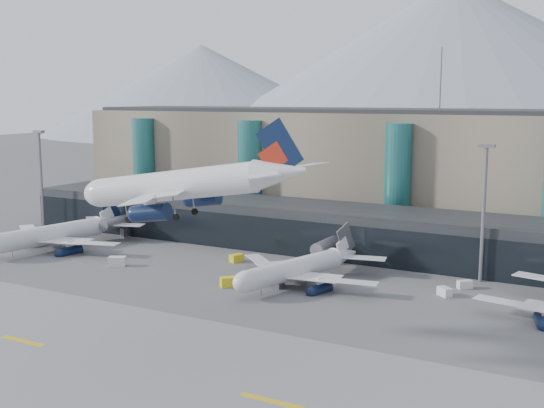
{
  "coord_description": "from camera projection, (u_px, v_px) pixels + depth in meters",
  "views": [
    {
      "loc": [
        54.78,
        -78.81,
        34.22
      ],
      "look_at": [
        -5.54,
        32.0,
        14.17
      ],
      "focal_mm": 45.0,
      "sensor_mm": 36.0,
      "label": 1
    }
  ],
  "objects": [
    {
      "name": "ground",
      "position": [
        201.0,
        333.0,
        99.59
      ],
      "size": [
        900.0,
        900.0,
        0.0
      ],
      "primitive_type": "plane",
      "color": "#515154",
      "rests_on": "ground"
    },
    {
      "name": "runway_strip",
      "position": [
        134.0,
        368.0,
        86.58
      ],
      "size": [
        400.0,
        40.0,
        0.04
      ],
      "primitive_type": "cube",
      "color": "slate",
      "rests_on": "ground"
    },
    {
      "name": "runway_markings",
      "position": [
        134.0,
        368.0,
        86.58
      ],
      "size": [
        128.0,
        1.0,
        0.02
      ],
      "color": "gold",
      "rests_on": "ground"
    },
    {
      "name": "concourse",
      "position": [
        350.0,
        231.0,
        148.9
      ],
      "size": [
        170.0,
        27.0,
        10.0
      ],
      "color": "black",
      "rests_on": "ground"
    },
    {
      "name": "terminal_main",
      "position": [
        311.0,
        165.0,
        187.04
      ],
      "size": [
        130.0,
        30.0,
        31.0
      ],
      "color": "gray",
      "rests_on": "ground"
    },
    {
      "name": "teal_towers",
      "position": [
        320.0,
        178.0,
        168.67
      ],
      "size": [
        116.4,
        19.4,
        46.0
      ],
      "color": "#276F6E",
      "rests_on": "ground"
    },
    {
      "name": "lightmast_left",
      "position": [
        41.0,
        174.0,
        174.14
      ],
      "size": [
        3.0,
        1.2,
        25.6
      ],
      "color": "slate",
      "rests_on": "ground"
    },
    {
      "name": "lightmast_mid",
      "position": [
        484.0,
        205.0,
        124.8
      ],
      "size": [
        3.0,
        1.2,
        25.6
      ],
      "color": "slate",
      "rests_on": "ground"
    },
    {
      "name": "hero_jet",
      "position": [
        196.0,
        176.0,
        90.56
      ],
      "size": [
        35.3,
        35.86,
        11.58
      ],
      "rotation": [
        0.0,
        -0.14,
        0.08
      ],
      "color": "silver",
      "rests_on": "ground"
    },
    {
      "name": "jet_parked_left",
      "position": [
        64.0,
        227.0,
        155.4
      ],
      "size": [
        37.6,
        38.07,
        12.29
      ],
      "rotation": [
        0.0,
        0.0,
        1.4
      ],
      "color": "silver",
      "rests_on": "ground"
    },
    {
      "name": "jet_parked_mid",
      "position": [
        306.0,
        260.0,
        125.88
      ],
      "size": [
        32.64,
        34.07,
        10.94
      ],
      "rotation": [
        0.0,
        0.0,
        1.29
      ],
      "color": "silver",
      "rests_on": "ground"
    },
    {
      "name": "veh_a",
      "position": [
        117.0,
        261.0,
        138.48
      ],
      "size": [
        3.92,
        3.34,
        1.92
      ],
      "primitive_type": "cube",
      "rotation": [
        0.0,
        0.0,
        0.51
      ],
      "color": "silver",
      "rests_on": "ground"
    },
    {
      "name": "veh_b",
      "position": [
        236.0,
        258.0,
        142.03
      ],
      "size": [
        2.56,
        3.15,
        1.58
      ],
      "primitive_type": "cube",
      "rotation": [
        0.0,
        0.0,
        1.2
      ],
      "color": "yellow",
      "rests_on": "ground"
    },
    {
      "name": "veh_c",
      "position": [
        274.0,
        282.0,
        123.02
      ],
      "size": [
        3.62,
        2.16,
        1.92
      ],
      "primitive_type": "cube",
      "rotation": [
        0.0,
        0.0,
        -0.1
      ],
      "color": "#47484C",
      "rests_on": "ground"
    },
    {
      "name": "veh_d",
      "position": [
        465.0,
        285.0,
        122.26
      ],
      "size": [
        2.85,
        2.7,
        1.47
      ],
      "primitive_type": "cube",
      "rotation": [
        0.0,
        0.0,
        0.7
      ],
      "color": "silver",
      "rests_on": "ground"
    },
    {
      "name": "veh_f",
      "position": [
        71.0,
        235.0,
        164.77
      ],
      "size": [
        2.75,
        3.61,
        1.8
      ],
      "primitive_type": "cube",
      "rotation": [
        0.0,
        0.0,
        1.94
      ],
      "color": "#47484C",
      "rests_on": "ground"
    },
    {
      "name": "veh_g",
      "position": [
        445.0,
        292.0,
        117.7
      ],
      "size": [
        2.97,
        2.82,
        1.52
      ],
      "primitive_type": "cube",
      "rotation": [
        0.0,
        0.0,
        -0.69
      ],
      "color": "silver",
      "rests_on": "ground"
    },
    {
      "name": "veh_h",
      "position": [
        229.0,
        282.0,
        123.41
      ],
      "size": [
        3.48,
        3.52,
        1.79
      ],
      "primitive_type": "cube",
      "rotation": [
        0.0,
        0.0,
        0.81
      ],
      "color": "yellow",
      "rests_on": "ground"
    }
  ]
}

